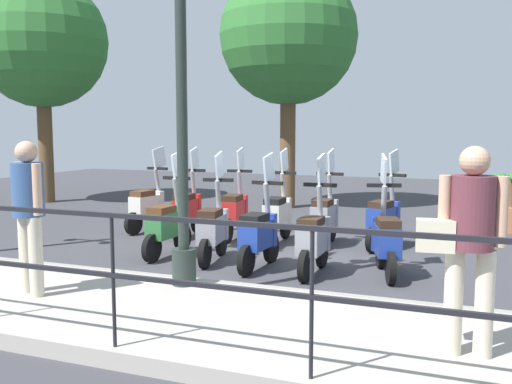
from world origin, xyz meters
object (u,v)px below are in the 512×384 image
Objects in this scene: scooter_far_3 at (235,210)px; scooter_far_5 at (148,205)px; pedestrian_with_bag at (469,235)px; pedestrian_distant at (29,206)px; scooter_far_4 at (188,209)px; tree_distant at (288,37)px; scooter_far_2 at (278,214)px; scooter_far_0 at (384,218)px; scooter_near_2 at (259,233)px; tree_large at (41,43)px; scooter_near_3 at (213,228)px; scooter_far_1 at (325,216)px; scooter_near_4 at (167,224)px; scooter_near_1 at (314,237)px; scooter_near_0 at (386,239)px; potted_palm at (511,207)px; lamp_post_near at (182,109)px.

scooter_far_5 is (0.04, 1.73, 0.00)m from scooter_far_3.
pedestrian_distant is (0.09, 4.23, 0.00)m from pedestrian_with_bag.
pedestrian_distant is 4.16m from scooter_far_4.
tree_distant reaches higher than scooter_far_3.
scooter_far_2 is (4.13, -1.28, -0.60)m from pedestrian_distant.
scooter_far_2 is (-0.20, 1.68, 0.00)m from scooter_far_0.
pedestrian_distant is 2.95m from scooter_near_2.
tree_large is 3.65× the size of scooter_near_3.
tree_large is at bearing 48.85° from pedestrian_with_bag.
scooter_near_3 is 1.00× the size of scooter_far_5.
scooter_far_1 is at bearing -45.13° from scooter_near_3.
tree_distant is 6.55m from scooter_near_4.
scooter_near_1 and scooter_near_2 have the same top height.
tree_distant reaches higher than scooter_far_0.
scooter_near_4 is 1.92m from scooter_far_2.
pedestrian_distant is 4.71m from scooter_far_1.
pedestrian_with_bag reaches higher than scooter_far_4.
scooter_near_0 and scooter_far_2 have the same top height.
scooter_near_4 is (-4.03, 4.79, 0.04)m from potted_palm.
scooter_far_1 is at bearing 20.67° from pedestrian_with_bag.
scooter_far_3 is (-3.93, -0.33, -3.47)m from tree_distant.
tree_distant is 6.63m from scooter_near_3.
scooter_near_3 is at bearing -146.90° from scooter_far_4.
pedestrian_with_bag is 7.03m from scooter_far_5.
scooter_near_1 is 1.00× the size of scooter_near_2.
tree_distant reaches higher than scooter_far_2.
scooter_near_2 and scooter_far_1 have the same top height.
tree_distant is (8.26, 4.08, 2.87)m from pedestrian_with_bag.
scooter_near_0 is at bearing -101.65° from scooter_far_5.
scooter_far_3 reaches higher than potted_palm.
tree_distant is at bearing -1.70° from scooter_near_3.
tree_large is (6.96, 5.87, 2.89)m from pedestrian_distant.
pedestrian_distant reaches higher than scooter_far_3.
scooter_far_2 is at bearing 111.31° from scooter_far_0.
scooter_near_1 is 1.00× the size of scooter_far_1.
scooter_far_1 is (1.80, -0.44, 0.00)m from scooter_near_2.
pedestrian_with_bag reaches higher than scooter_near_2.
tree_distant is at bearing -0.46° from scooter_far_3.
potted_palm is at bearing 165.05° from pedestrian_distant.
scooter_near_3 and scooter_far_5 have the same top height.
scooter_far_2 is 2.54m from scooter_far_5.
scooter_near_2 is at bearing -114.89° from scooter_far_5.
potted_palm is at bearing -32.01° from lamp_post_near.
scooter_near_3 reaches higher than potted_palm.
scooter_near_3 and scooter_near_4 have the same top height.
scooter_near_4 is at bearing -132.52° from scooter_far_5.
scooter_near_0 reaches higher than potted_palm.
scooter_far_1 is (1.81, 0.32, 0.00)m from scooter_near_1.
tree_large is at bearing 56.55° from scooter_near_4.
scooter_far_0 is (4.42, 1.26, -0.60)m from pedestrian_with_bag.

